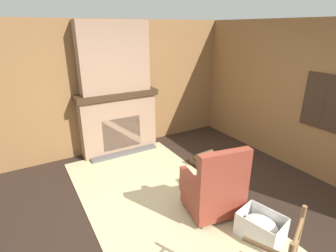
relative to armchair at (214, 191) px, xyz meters
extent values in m
plane|color=#2D2119|center=(-0.22, -0.38, -0.37)|extent=(14.00, 14.00, 0.00)
cube|color=olive|center=(-2.77, -0.38, 0.92)|extent=(0.06, 5.66, 2.59)
cube|color=olive|center=(-0.22, 2.18, 0.92)|extent=(5.66, 0.06, 2.59)
cube|color=#382619|center=(0.06, 2.14, 0.95)|extent=(0.68, 0.02, 0.89)
cube|color=silver|center=(0.06, 2.15, 0.95)|extent=(0.64, 0.01, 0.85)
cube|color=#382619|center=(0.06, 2.14, 0.95)|extent=(0.02, 0.02, 0.85)
cube|color=#382619|center=(0.06, 2.14, 0.95)|extent=(0.64, 0.02, 0.02)
cube|color=#9E7A60|center=(-2.57, -0.38, 0.20)|extent=(0.35, 1.52, 1.15)
cube|color=black|center=(-2.44, -0.38, 0.07)|extent=(0.08, 0.79, 0.64)
cube|color=#565451|center=(-2.32, -0.38, -0.34)|extent=(0.16, 1.37, 0.06)
cube|color=#3D2819|center=(-2.57, -0.38, 0.83)|extent=(0.45, 1.62, 0.11)
cube|color=#9E7A60|center=(-2.57, -0.38, 1.54)|extent=(0.31, 1.34, 1.31)
cube|color=#C6B789|center=(-0.47, -0.51, -0.37)|extent=(4.03, 2.04, 0.01)
cube|color=brown|center=(-0.05, 0.01, -0.19)|extent=(0.73, 0.77, 0.24)
cube|color=brown|center=(-0.05, 0.01, -0.04)|extent=(0.77, 0.81, 0.18)
cube|color=brown|center=(0.21, -0.04, 0.37)|extent=(0.25, 0.71, 0.64)
cube|color=brown|center=(-0.13, -0.29, 0.15)|extent=(0.59, 0.20, 0.20)
cube|color=brown|center=(-0.02, 0.31, 0.15)|extent=(0.59, 0.20, 0.20)
cylinder|color=#332319|center=(-0.36, -0.22, -0.34)|extent=(0.06, 0.06, 0.06)
cylinder|color=#332319|center=(-0.26, 0.33, -0.34)|extent=(0.06, 0.06, 0.06)
cylinder|color=#332319|center=(0.15, -0.31, -0.34)|extent=(0.06, 0.06, 0.06)
cylinder|color=#332319|center=(0.25, 0.24, -0.34)|extent=(0.06, 0.06, 0.06)
cylinder|color=olive|center=(1.39, -0.34, 0.43)|extent=(0.05, 0.05, 0.76)
cylinder|color=olive|center=(1.48, -0.54, 0.70)|extent=(0.20, 0.40, 0.03)
cube|color=olive|center=(1.20, -0.42, 0.27)|extent=(0.41, 0.22, 0.02)
cylinder|color=brown|center=(-1.30, 0.76, -0.30)|extent=(0.17, 0.40, 0.14)
cylinder|color=brown|center=(-1.16, 0.77, -0.30)|extent=(0.17, 0.40, 0.14)
cylinder|color=brown|center=(-1.02, 0.78, -0.30)|extent=(0.17, 0.40, 0.14)
cylinder|color=brown|center=(-1.16, 0.77, -0.18)|extent=(0.17, 0.40, 0.14)
cube|color=white|center=(0.64, 0.23, -0.37)|extent=(0.59, 0.50, 0.01)
cube|color=white|center=(0.89, 0.28, -0.21)|extent=(0.10, 0.39, 0.32)
cube|color=white|center=(0.39, 0.17, -0.21)|extent=(0.10, 0.39, 0.32)
cube|color=white|center=(0.60, 0.41, -0.21)|extent=(0.51, 0.13, 0.32)
cube|color=white|center=(0.68, 0.04, -0.21)|extent=(0.51, 0.13, 0.32)
ellipsoid|color=white|center=(0.64, 0.23, -0.20)|extent=(0.48, 0.40, 0.19)
ellipsoid|color=#99B29E|center=(-2.61, -0.76, 0.94)|extent=(0.12, 0.12, 0.10)
cylinder|color=white|center=(-2.61, -0.76, 1.07)|extent=(0.07, 0.07, 0.18)
cube|color=brown|center=(-2.61, 0.20, 0.95)|extent=(0.16, 0.25, 0.13)
cube|color=silver|center=(-2.52, 0.20, 0.96)|extent=(0.01, 0.04, 0.02)
camera|label=1|loc=(2.26, -2.05, 2.07)|focal=28.00mm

